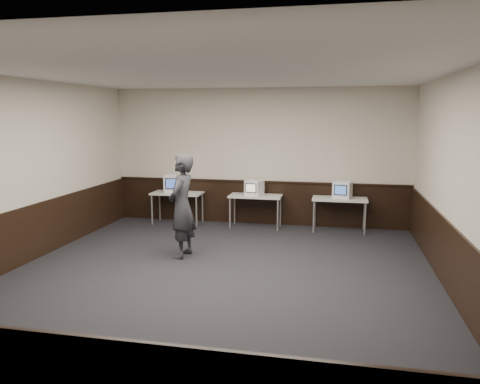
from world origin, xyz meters
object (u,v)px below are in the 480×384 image
Objects in this scene: desk_right at (340,201)px; person at (182,206)px; desk_left at (177,195)px; emac_center at (254,188)px; desk_center at (256,198)px; emac_right at (342,190)px; emac_left at (174,183)px.

desk_right is 3.79m from person.
emac_center is (1.87, -0.02, 0.25)m from desk_left.
desk_left is at bearing 180.00° from desk_right.
person is at bearing -94.76° from emac_center.
desk_center and desk_right have the same top height.
desk_center is 2.70m from person.
person reaches higher than emac_right.
desk_center is at bearing 164.79° from person.
desk_left is at bearing -167.31° from emac_right.
person is (-0.91, -2.53, 0.27)m from desk_center.
emac_left is at bearing 179.52° from desk_right.
desk_left is at bearing 180.00° from desk_center.
emac_left reaches higher than emac_right.
desk_center is 2.68× the size of emac_center.
desk_right is at bearing 15.08° from emac_center.
desk_right is at bearing -5.03° from emac_left.
emac_right is (3.92, -0.01, -0.03)m from emac_left.
desk_right is 0.64× the size of person.
person reaches higher than emac_left.
emac_right is at bearing -4.63° from emac_left.
person is (-2.81, -2.53, 0.27)m from desk_right.
emac_right is at bearing 15.85° from emac_center.
emac_center is at bearing -149.47° from desk_center.
desk_center is at bearing -5.49° from emac_left.
desk_left is 2.73m from person.
desk_right is (3.80, 0.00, 0.00)m from desk_left.
desk_right is at bearing 136.59° from person.
emac_right is (1.95, 0.03, 0.26)m from desk_center.
desk_right is 2.56× the size of emac_right.
desk_left is 3.86m from emac_right.
desk_right is 3.89m from emac_left.
emac_left is 2.78m from person.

